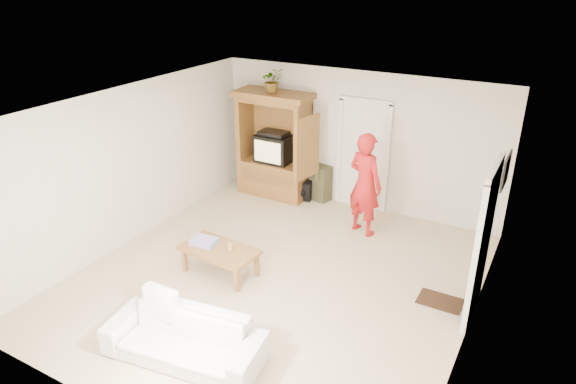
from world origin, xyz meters
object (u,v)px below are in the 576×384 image
at_px(man, 365,184).
at_px(sofa, 184,338).
at_px(coffee_table, 220,252).
at_px(armoire, 275,152).

height_order(man, sofa, man).
xyz_separation_m(man, coffee_table, (-1.38, -2.30, -0.53)).
distance_m(man, sofa, 4.09).
height_order(armoire, man, armoire).
relative_size(armoire, sofa, 1.10).
height_order(armoire, sofa, armoire).
height_order(sofa, coffee_table, sofa).
bearing_deg(sofa, man, 72.53).
distance_m(man, coffee_table, 2.73).
bearing_deg(sofa, coffee_table, 104.94).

